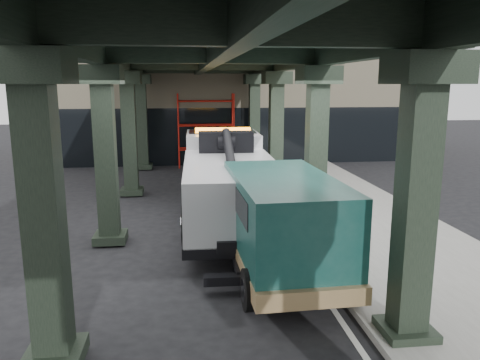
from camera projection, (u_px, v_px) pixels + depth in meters
ground at (236, 264)px, 11.94m from camera, size 90.00×90.00×0.00m
sidewalk at (373, 230)px, 14.40m from camera, size 5.00×40.00×0.15m
lane_stripe at (284, 236)px, 14.09m from camera, size 0.12×38.00×0.01m
viaduct at (212, 48)px, 12.74m from camera, size 7.40×32.00×6.40m
building at (232, 92)px, 30.82m from camera, size 22.00×10.00×8.00m
scaffolding at (206, 128)px, 25.76m from camera, size 3.08×0.88×4.00m
tow_truck at (227, 177)px, 15.33m from camera, size 3.04×9.53×3.10m
towed_van at (280, 220)px, 11.24m from camera, size 2.57×6.05×2.42m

